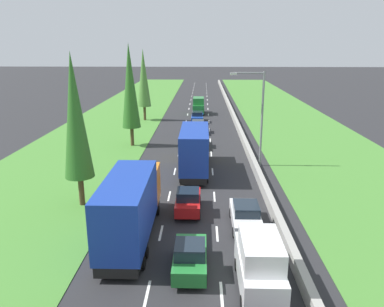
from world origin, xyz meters
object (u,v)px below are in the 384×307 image
(poplar_tree_third, at_px, (130,86))
(white_sedan_right_lane, at_px, (246,215))
(red_hatchback_centre_lane, at_px, (188,201))
(blue_box_truck_centre_lane, at_px, (195,149))
(blue_sedan_centre_lane_seventh, at_px, (197,117))
(green_hatchback_centre_lane, at_px, (190,257))
(blue_box_truck_left_lane, at_px, (131,206))
(poplar_tree_fourth, at_px, (144,78))
(poplar_tree_second, at_px, (75,117))
(green_sedan_centre_lane, at_px, (197,140))
(blue_sedan_centre_lane, at_px, (198,126))
(street_light_mast, at_px, (259,112))
(green_van_centre_lane, at_px, (199,106))
(white_van_right_lane, at_px, (259,264))

(poplar_tree_third, bearing_deg, white_sedan_right_lane, -61.70)
(red_hatchback_centre_lane, xyz_separation_m, white_sedan_right_lane, (3.76, -2.22, -0.02))
(blue_box_truck_centre_lane, relative_size, blue_sedan_centre_lane_seventh, 2.09)
(green_hatchback_centre_lane, bearing_deg, blue_box_truck_left_lane, 137.86)
(green_hatchback_centre_lane, bearing_deg, blue_sedan_centre_lane_seventh, 90.31)
(red_hatchback_centre_lane, height_order, poplar_tree_fourth, poplar_tree_fourth)
(white_sedan_right_lane, relative_size, poplar_tree_second, 0.41)
(red_hatchback_centre_lane, height_order, green_sedan_centre_lane, red_hatchback_centre_lane)
(green_hatchback_centre_lane, xyz_separation_m, poplar_tree_third, (-7.56, 25.38, 6.02))
(blue_sedan_centre_lane, bearing_deg, poplar_tree_fourth, 135.38)
(red_hatchback_centre_lane, xyz_separation_m, blue_sedan_centre_lane, (0.35, 25.39, -0.02))
(poplar_tree_second, height_order, poplar_tree_fourth, poplar_tree_second)
(red_hatchback_centre_lane, xyz_separation_m, blue_box_truck_left_lane, (-3.20, -4.05, 1.35))
(poplar_tree_second, bearing_deg, red_hatchback_centre_lane, -7.33)
(green_hatchback_centre_lane, relative_size, poplar_tree_third, 0.34)
(blue_box_truck_left_lane, height_order, blue_sedan_centre_lane, blue_box_truck_left_lane)
(blue_box_truck_centre_lane, xyz_separation_m, street_light_mast, (5.93, 1.96, 3.05))
(blue_box_truck_centre_lane, distance_m, green_sedan_centre_lane, 9.12)
(green_hatchback_centre_lane, height_order, blue_sedan_centre_lane_seventh, green_hatchback_centre_lane)
(green_sedan_centre_lane, height_order, poplar_tree_second, poplar_tree_second)
(blue_sedan_centre_lane, bearing_deg, blue_sedan_centre_lane_seventh, 91.52)
(green_hatchback_centre_lane, relative_size, blue_box_truck_centre_lane, 0.41)
(green_sedan_centre_lane, xyz_separation_m, blue_box_truck_left_lane, (-3.56, -21.96, 1.37))
(poplar_tree_second, xyz_separation_m, poplar_tree_third, (0.61, 17.09, 0.34))
(green_sedan_centre_lane, height_order, blue_sedan_centre_lane_seventh, same)
(poplar_tree_second, bearing_deg, green_van_centre_lane, 78.22)
(blue_box_truck_centre_lane, bearing_deg, blue_sedan_centre_lane_seventh, 90.24)
(street_light_mast, bearing_deg, white_sedan_right_lane, -100.56)
(blue_sedan_centre_lane, height_order, poplar_tree_second, poplar_tree_second)
(blue_box_truck_left_lane, xyz_separation_m, white_van_right_lane, (6.89, -4.67, -0.78))
(green_sedan_centre_lane, relative_size, poplar_tree_third, 0.39)
(poplar_tree_fourth, bearing_deg, white_van_right_lane, -74.54)
(white_sedan_right_lane, bearing_deg, street_light_mast, 79.44)
(blue_sedan_centre_lane, bearing_deg, blue_box_truck_left_lane, -96.88)
(red_hatchback_centre_lane, relative_size, street_light_mast, 0.43)
(green_hatchback_centre_lane, relative_size, green_sedan_centre_lane, 0.87)
(white_van_right_lane, xyz_separation_m, green_van_centre_lane, (-3.44, 48.28, 0.00))
(blue_box_truck_centre_lane, bearing_deg, white_sedan_right_lane, -72.55)
(red_hatchback_centre_lane, relative_size, poplar_tree_third, 0.34)
(white_sedan_right_lane, relative_size, street_light_mast, 0.50)
(white_sedan_right_lane, bearing_deg, green_van_centre_lane, 94.80)
(white_sedan_right_lane, height_order, green_van_centre_lane, green_van_centre_lane)
(blue_sedan_centre_lane, relative_size, poplar_tree_fourth, 0.42)
(blue_box_truck_left_lane, relative_size, poplar_tree_third, 0.81)
(red_hatchback_centre_lane, bearing_deg, poplar_tree_fourth, 103.43)
(white_sedan_right_lane, bearing_deg, red_hatchback_centre_lane, 149.37)
(poplar_tree_fourth, height_order, street_light_mast, poplar_tree_fourth)
(blue_box_truck_centre_lane, distance_m, blue_sedan_centre_lane, 16.55)
(green_van_centre_lane, bearing_deg, blue_sedan_centre_lane_seventh, -90.68)
(red_hatchback_centre_lane, bearing_deg, blue_sedan_centre_lane, 89.21)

